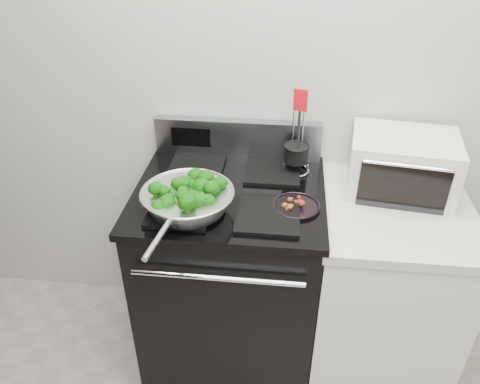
# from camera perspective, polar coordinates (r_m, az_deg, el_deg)

# --- Properties ---
(back_wall) EXTENTS (4.00, 0.02, 2.70)m
(back_wall) POSITION_cam_1_polar(r_m,az_deg,el_deg) (2.06, 8.39, 14.22)
(back_wall) COLOR #B4B1AA
(back_wall) RESTS_ON ground
(gas_range) EXTENTS (0.79, 0.69, 1.13)m
(gas_range) POSITION_cam_1_polar(r_m,az_deg,el_deg) (2.22, -1.14, -9.90)
(gas_range) COLOR black
(gas_range) RESTS_ON floor
(counter) EXTENTS (0.62, 0.68, 0.92)m
(counter) POSITION_cam_1_polar(r_m,az_deg,el_deg) (2.27, 16.60, -11.34)
(counter) COLOR white
(counter) RESTS_ON floor
(skillet) EXTENTS (0.36, 0.57, 0.08)m
(skillet) POSITION_cam_1_polar(r_m,az_deg,el_deg) (1.80, -6.41, -0.86)
(skillet) COLOR silver
(skillet) RESTS_ON gas_range
(broccoli_pile) EXTENTS (0.28, 0.28, 0.10)m
(broccoli_pile) POSITION_cam_1_polar(r_m,az_deg,el_deg) (1.79, -6.43, -0.29)
(broccoli_pile) COLOR black
(broccoli_pile) RESTS_ON skillet
(bacon_plate) EXTENTS (0.19, 0.19, 0.04)m
(bacon_plate) POSITION_cam_1_polar(r_m,az_deg,el_deg) (1.84, 6.88, -1.44)
(bacon_plate) COLOR black
(bacon_plate) RESTS_ON gas_range
(utensil_holder) EXTENTS (0.13, 0.13, 0.39)m
(utensil_holder) POSITION_cam_1_polar(r_m,az_deg,el_deg) (2.05, 6.85, 4.17)
(utensil_holder) COLOR silver
(utensil_holder) RESTS_ON gas_range
(toaster_oven) EXTENTS (0.46, 0.37, 0.24)m
(toaster_oven) POSITION_cam_1_polar(r_m,az_deg,el_deg) (2.05, 19.13, 3.22)
(toaster_oven) COLOR silver
(toaster_oven) RESTS_ON counter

